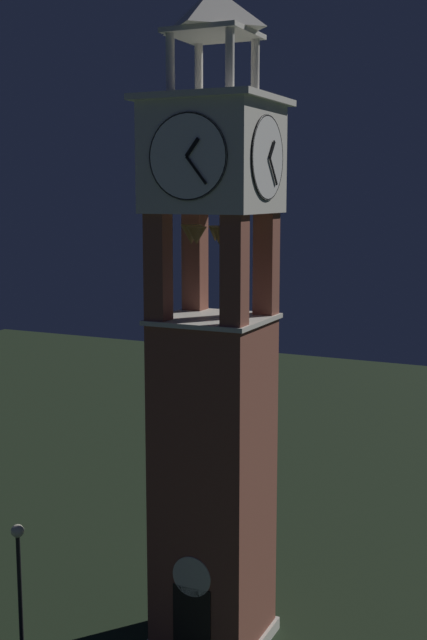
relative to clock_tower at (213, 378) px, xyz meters
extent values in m
cube|color=brown|center=(0.00, 0.00, -3.05)|extent=(2.69, 2.69, 9.14)
cube|color=silver|center=(0.00, 0.00, -7.44)|extent=(2.89, 2.89, 0.35)
cube|color=black|center=(0.00, -1.36, -6.47)|extent=(1.10, 0.04, 2.20)
cylinder|color=silver|center=(0.00, -1.36, -5.07)|extent=(1.10, 0.04, 1.10)
cube|color=brown|center=(-1.07, -1.06, 2.95)|extent=(0.56, 0.56, 2.85)
cube|color=brown|center=(1.07, -1.06, 2.95)|extent=(0.56, 0.56, 2.85)
cube|color=brown|center=(-1.07, 1.07, 2.95)|extent=(0.56, 0.56, 2.85)
cube|color=brown|center=(1.07, 1.07, 2.95)|extent=(0.56, 0.56, 2.85)
cube|color=silver|center=(0.00, 0.00, 1.58)|extent=(2.85, 2.85, 0.12)
cone|color=brown|center=(0.60, 0.04, 3.81)|extent=(0.54, 0.54, 0.42)
cone|color=brown|center=(0.21, 0.57, 3.81)|extent=(0.44, 0.44, 0.54)
cone|color=brown|center=(-0.22, 0.57, 3.81)|extent=(0.36, 0.36, 0.42)
cone|color=brown|center=(-0.60, -0.09, 3.81)|extent=(0.57, 0.57, 0.52)
cone|color=brown|center=(-0.22, -0.56, 3.81)|extent=(0.53, 0.53, 0.45)
cone|color=brown|center=(0.39, -0.46, 3.81)|extent=(0.52, 0.52, 0.46)
cube|color=silver|center=(0.00, 0.00, 5.75)|extent=(2.93, 2.93, 2.76)
cylinder|color=white|center=(0.00, -1.48, 5.75)|extent=(2.10, 0.05, 2.10)
torus|color=black|center=(0.00, -1.48, 5.75)|extent=(2.12, 0.06, 2.12)
cube|color=black|center=(0.16, -1.54, 5.96)|extent=(0.39, 0.03, 0.47)
cube|color=black|center=(0.26, -1.54, 5.42)|extent=(0.57, 0.03, 0.69)
cylinder|color=white|center=(0.00, 1.49, 5.75)|extent=(2.10, 0.05, 2.10)
torus|color=black|center=(0.00, 1.49, 5.75)|extent=(2.12, 0.06, 2.12)
cube|color=black|center=(0.16, 1.55, 5.96)|extent=(0.39, 0.03, 0.47)
cube|color=black|center=(0.26, 1.55, 5.42)|extent=(0.57, 0.03, 0.69)
cylinder|color=white|center=(-1.49, 0.00, 5.75)|extent=(0.05, 2.10, 2.10)
torus|color=black|center=(-1.49, 0.00, 5.75)|extent=(0.06, 2.12, 2.12)
cube|color=black|center=(-1.55, 0.16, 5.96)|extent=(0.03, 0.39, 0.47)
cube|color=black|center=(-1.55, 0.27, 5.42)|extent=(0.03, 0.57, 0.69)
cylinder|color=white|center=(1.49, 0.00, 5.75)|extent=(0.05, 2.10, 2.10)
torus|color=black|center=(1.49, 0.00, 5.75)|extent=(0.06, 2.12, 2.12)
cube|color=black|center=(1.55, 0.16, 5.96)|extent=(0.03, 0.39, 0.47)
cube|color=black|center=(1.55, 0.27, 5.42)|extent=(0.03, 0.57, 0.69)
cube|color=silver|center=(0.00, 0.00, 7.21)|extent=(3.29, 3.29, 0.16)
cylinder|color=silver|center=(-0.81, -0.80, 8.03)|extent=(0.22, 0.22, 1.48)
cylinder|color=silver|center=(0.81, -0.80, 8.03)|extent=(0.22, 0.22, 1.48)
cylinder|color=silver|center=(-0.81, 0.81, 8.03)|extent=(0.22, 0.22, 1.48)
cylinder|color=silver|center=(0.81, 0.81, 8.03)|extent=(0.22, 0.22, 1.48)
cube|color=silver|center=(0.00, 0.00, 8.83)|extent=(2.05, 2.05, 0.12)
pyramid|color=silver|center=(0.00, 0.00, 9.43)|extent=(2.05, 2.05, 1.07)
cylinder|color=black|center=(-4.56, -2.70, -5.95)|extent=(0.12, 0.12, 3.33)
sphere|color=#F9EFCC|center=(-4.56, -2.70, -4.10)|extent=(0.36, 0.36, 0.36)
camera|label=1|loc=(8.98, -19.27, 4.89)|focal=45.74mm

